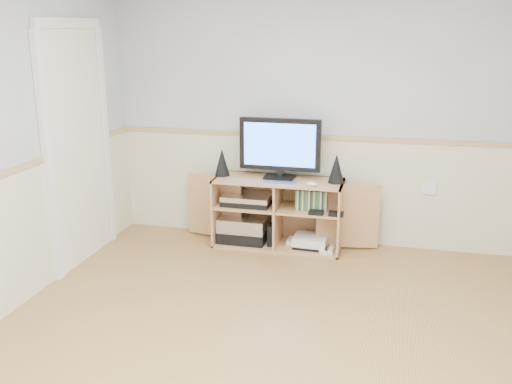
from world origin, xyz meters
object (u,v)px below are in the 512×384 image
Objects in this scene: monitor at (280,146)px; game_consoles at (309,241)px; keyboard at (280,183)px; media_cabinet at (279,210)px.

monitor reaches higher than game_consoles.
monitor is 0.36m from keyboard.
monitor is at bearing -90.00° from media_cabinet.
monitor is (0.00, -0.01, 0.62)m from media_cabinet.
game_consoles is (0.26, 0.13, -0.59)m from keyboard.
media_cabinet is 0.41m from game_consoles.
game_consoles is at bearing -12.21° from media_cabinet.
monitor is 1.67× the size of game_consoles.
game_consoles is at bearing 22.00° from keyboard.
media_cabinet is at bearing 99.29° from keyboard.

